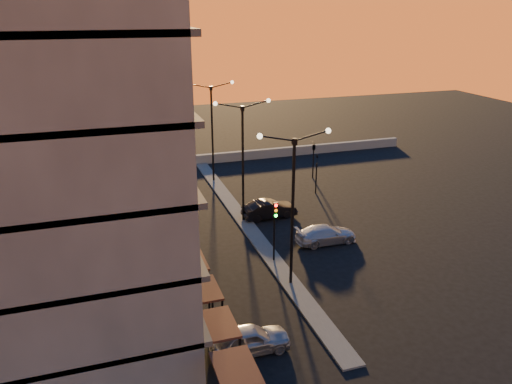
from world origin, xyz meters
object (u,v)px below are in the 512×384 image
at_px(streetlamp_mid, 243,152).
at_px(traffic_light_main, 275,222).
at_px(car_sedan, 269,209).
at_px(car_wagon, 326,234).
at_px(car_hatchback, 250,339).

relative_size(streetlamp_mid, traffic_light_main, 2.24).
bearing_deg(car_sedan, streetlamp_mid, 87.96).
relative_size(car_sedan, car_wagon, 0.98).
height_order(traffic_light_main, car_sedan, traffic_light_main).
bearing_deg(car_hatchback, car_sedan, -22.40).
xyz_separation_m(traffic_light_main, car_hatchback, (-4.24, -8.10, -2.21)).
bearing_deg(car_hatchback, car_wagon, -41.48).
relative_size(car_hatchback, car_sedan, 0.92).
bearing_deg(traffic_light_main, car_hatchback, -117.60).
xyz_separation_m(car_hatchback, car_sedan, (6.40, 15.25, 0.03)).
bearing_deg(car_sedan, car_wagon, -159.64).
height_order(car_hatchback, car_sedan, car_sedan).
distance_m(car_hatchback, car_wagon, 13.10).
distance_m(car_hatchback, car_sedan, 16.54).
bearing_deg(streetlamp_mid, traffic_light_main, -90.00).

